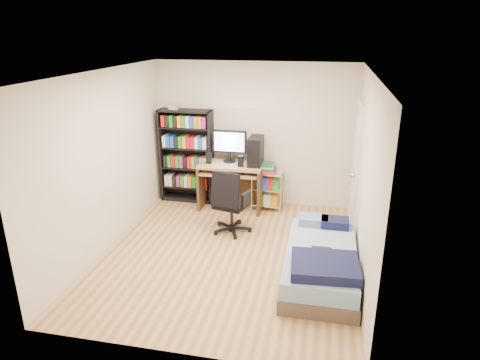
% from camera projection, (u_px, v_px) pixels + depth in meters
% --- Properties ---
extents(room, '(3.58, 4.08, 2.58)m').
position_uv_depth(room, '(228.00, 170.00, 5.62)').
color(room, tan).
rests_on(room, ground).
extents(media_shelf, '(0.94, 0.31, 1.74)m').
position_uv_depth(media_shelf, '(187.00, 155.00, 7.67)').
color(media_shelf, black).
rests_on(media_shelf, room).
extents(computer_desk, '(1.09, 0.63, 1.37)m').
position_uv_depth(computer_desk, '(238.00, 167.00, 7.37)').
color(computer_desk, tan).
rests_on(computer_desk, room).
extents(office_chair, '(0.73, 0.73, 1.03)m').
position_uv_depth(office_chair, '(230.00, 213.00, 6.58)').
color(office_chair, black).
rests_on(office_chair, room).
extents(wire_cart, '(0.54, 0.40, 0.83)m').
position_uv_depth(wire_cart, '(268.00, 179.00, 7.39)').
color(wire_cart, white).
rests_on(wire_cart, room).
extents(bed, '(0.90, 1.80, 0.51)m').
position_uv_depth(bed, '(321.00, 262.00, 5.40)').
color(bed, brown).
rests_on(bed, room).
extents(door, '(0.12, 0.80, 2.00)m').
position_uv_depth(door, '(356.00, 166.00, 6.62)').
color(door, silver).
rests_on(door, room).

